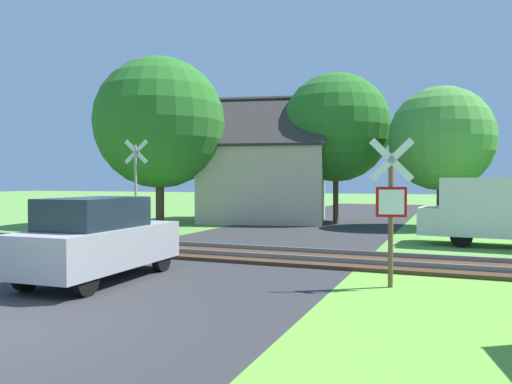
# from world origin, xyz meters

# --- Properties ---
(road_asphalt) EXTENTS (7.72, 80.00, 0.01)m
(road_asphalt) POSITION_xyz_m (0.00, 2.00, 0.00)
(road_asphalt) COLOR #2D2D30
(road_asphalt) RESTS_ON ground
(rail_track) EXTENTS (60.00, 2.60, 0.22)m
(rail_track) POSITION_xyz_m (0.00, 8.05, 0.06)
(rail_track) COLOR #422D1E
(rail_track) RESTS_ON ground
(stop_sign_near) EXTENTS (0.86, 0.24, 2.99)m
(stop_sign_near) POSITION_xyz_m (4.89, 5.24, 1.67)
(stop_sign_near) COLOR brown
(stop_sign_near) RESTS_ON ground
(crossing_sign_far) EXTENTS (0.86, 0.25, 3.63)m
(crossing_sign_far) POSITION_xyz_m (-4.62, 10.20, 2.09)
(crossing_sign_far) COLOR #9E9EA5
(crossing_sign_far) RESTS_ON ground
(house) EXTENTS (7.68, 7.67, 6.66)m
(house) POSITION_xyz_m (-3.31, 20.18, 2.19)
(house) COLOR #C6B293
(house) RESTS_ON ground
(tree_center) EXTENTS (5.68, 5.68, 7.77)m
(tree_center) POSITION_xyz_m (0.34, 20.89, 4.93)
(tree_center) COLOR #513823
(tree_center) RESTS_ON ground
(tree_left) EXTENTS (6.45, 6.45, 8.23)m
(tree_left) POSITION_xyz_m (-7.46, 16.25, 5.00)
(tree_left) COLOR #513823
(tree_left) RESTS_ON ground
(tree_right) EXTENTS (4.80, 4.80, 6.49)m
(tree_right) POSITION_xyz_m (5.54, 19.54, 4.08)
(tree_right) COLOR #513823
(tree_right) RESTS_ON ground
(mail_truck) EXTENTS (5.02, 2.21, 2.24)m
(mail_truck) POSITION_xyz_m (7.62, 12.99, 1.24)
(mail_truck) COLOR silver
(mail_truck) RESTS_ON ground
(parked_car) EXTENTS (1.76, 4.05, 1.78)m
(parked_car) POSITION_xyz_m (-1.00, 3.68, 0.89)
(parked_car) COLOR #99999E
(parked_car) RESTS_ON ground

